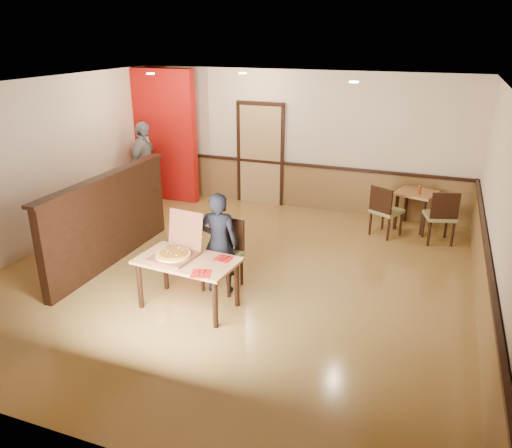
# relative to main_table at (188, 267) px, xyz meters

# --- Properties ---
(floor) EXTENTS (7.00, 7.00, 0.00)m
(floor) POSITION_rel_main_table_xyz_m (0.18, 1.03, -0.59)
(floor) COLOR #A98141
(floor) RESTS_ON ground
(ceiling) EXTENTS (7.00, 7.00, 0.00)m
(ceiling) POSITION_rel_main_table_xyz_m (0.18, 1.03, 2.21)
(ceiling) COLOR black
(ceiling) RESTS_ON wall_back
(wall_back) EXTENTS (7.00, 0.00, 7.00)m
(wall_back) POSITION_rel_main_table_xyz_m (0.18, 4.53, 0.81)
(wall_back) COLOR beige
(wall_back) RESTS_ON floor
(wall_left) EXTENTS (0.00, 7.00, 7.00)m
(wall_left) POSITION_rel_main_table_xyz_m (-3.32, 1.03, 0.81)
(wall_left) COLOR beige
(wall_left) RESTS_ON floor
(wall_right) EXTENTS (0.00, 7.00, 7.00)m
(wall_right) POSITION_rel_main_table_xyz_m (3.68, 1.03, 0.81)
(wall_right) COLOR beige
(wall_right) RESTS_ON floor
(wainscot_back) EXTENTS (7.00, 0.04, 0.90)m
(wainscot_back) POSITION_rel_main_table_xyz_m (0.18, 4.50, -0.14)
(wainscot_back) COLOR brown
(wainscot_back) RESTS_ON floor
(chair_rail_back) EXTENTS (7.00, 0.06, 0.06)m
(chair_rail_back) POSITION_rel_main_table_xyz_m (0.18, 4.48, 0.33)
(chair_rail_back) COLOR black
(chair_rail_back) RESTS_ON wall_back
(wainscot_right) EXTENTS (0.04, 7.00, 0.90)m
(wainscot_right) POSITION_rel_main_table_xyz_m (3.65, 1.03, -0.14)
(wainscot_right) COLOR brown
(wainscot_right) RESTS_ON floor
(chair_rail_right) EXTENTS (0.06, 7.00, 0.06)m
(chair_rail_right) POSITION_rel_main_table_xyz_m (3.63, 1.03, 0.33)
(chair_rail_right) COLOR black
(chair_rail_right) RESTS_ON wall_right
(back_door) EXTENTS (0.90, 0.06, 2.10)m
(back_door) POSITION_rel_main_table_xyz_m (-0.62, 4.49, 0.46)
(back_door) COLOR tan
(back_door) RESTS_ON wall_back
(booth_partition) EXTENTS (0.20, 3.10, 1.44)m
(booth_partition) POSITION_rel_main_table_xyz_m (-1.82, 0.83, 0.14)
(booth_partition) COLOR black
(booth_partition) RESTS_ON floor
(red_accent_panel) EXTENTS (1.60, 0.20, 2.78)m
(red_accent_panel) POSITION_rel_main_table_xyz_m (-2.72, 4.03, 0.81)
(red_accent_panel) COLOR #AB100C
(red_accent_panel) RESTS_ON floor
(spot_a) EXTENTS (0.14, 0.14, 0.02)m
(spot_a) POSITION_rel_main_table_xyz_m (-2.12, 2.83, 2.19)
(spot_a) COLOR #FBE6B0
(spot_a) RESTS_ON ceiling
(spot_b) EXTENTS (0.14, 0.14, 0.02)m
(spot_b) POSITION_rel_main_table_xyz_m (-0.62, 3.53, 2.19)
(spot_b) COLOR #FBE6B0
(spot_b) RESTS_ON ceiling
(spot_c) EXTENTS (0.14, 0.14, 0.02)m
(spot_c) POSITION_rel_main_table_xyz_m (1.58, 2.53, 2.19)
(spot_c) COLOR #FBE6B0
(spot_c) RESTS_ON ceiling
(main_table) EXTENTS (1.37, 0.85, 0.70)m
(main_table) POSITION_rel_main_table_xyz_m (0.00, 0.00, 0.00)
(main_table) COLOR tan
(main_table) RESTS_ON floor
(diner_chair) EXTENTS (0.54, 0.54, 1.02)m
(diner_chair) POSITION_rel_main_table_xyz_m (0.21, 0.72, -0.04)
(diner_chair) COLOR olive
(diner_chair) RESTS_ON floor
(side_chair_left) EXTENTS (0.63, 0.63, 0.94)m
(side_chair_left) POSITION_rel_main_table_xyz_m (2.13, 3.47, -0.08)
(side_chair_left) COLOR olive
(side_chair_left) RESTS_ON floor
(side_chair_right) EXTENTS (0.60, 0.60, 0.97)m
(side_chair_right) POSITION_rel_main_table_xyz_m (3.08, 3.46, -0.06)
(side_chair_right) COLOR olive
(side_chair_right) RESTS_ON floor
(side_table) EXTENTS (0.82, 0.82, 0.71)m
(side_table) POSITION_rel_main_table_xyz_m (2.61, 4.08, -0.05)
(side_table) COLOR tan
(side_table) RESTS_ON floor
(diner) EXTENTS (0.60, 0.46, 1.47)m
(diner) POSITION_rel_main_table_xyz_m (0.20, 0.57, 0.14)
(diner) COLOR black
(diner) RESTS_ON floor
(passerby) EXTENTS (0.52, 1.08, 1.79)m
(passerby) POSITION_rel_main_table_xyz_m (-2.82, 3.46, 0.30)
(passerby) COLOR #919298
(passerby) RESTS_ON floor
(pizza_box) EXTENTS (0.58, 0.67, 0.55)m
(pizza_box) POSITION_rel_main_table_xyz_m (-0.18, 0.02, 0.18)
(pizza_box) COLOR brown
(pizza_box) RESTS_ON main_table
(pizza) EXTENTS (0.52, 0.52, 0.03)m
(pizza) POSITION_rel_main_table_xyz_m (-0.18, -0.04, 0.16)
(pizza) COLOR #F1BB57
(pizza) RESTS_ON pizza_box
(napkin_near) EXTENTS (0.30, 0.30, 0.01)m
(napkin_near) POSITION_rel_main_table_xyz_m (0.36, -0.31, 0.11)
(napkin_near) COLOR red
(napkin_near) RESTS_ON main_table
(napkin_far) EXTENTS (0.24, 0.24, 0.01)m
(napkin_far) POSITION_rel_main_table_xyz_m (0.44, 0.18, 0.11)
(napkin_far) COLOR red
(napkin_far) RESTS_ON main_table
(condiment) EXTENTS (0.06, 0.06, 0.16)m
(condiment) POSITION_rel_main_table_xyz_m (2.66, 3.94, 0.20)
(condiment) COLOR brown
(condiment) RESTS_ON side_table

